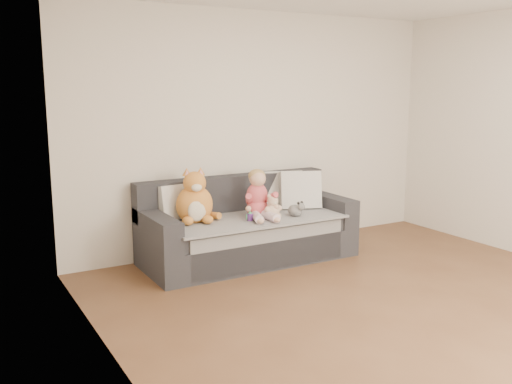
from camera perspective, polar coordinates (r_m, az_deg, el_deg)
room_shell at (r=4.71m, az=13.16°, el=4.20°), size 5.00×5.00×5.00m
sofa at (r=5.97m, az=-0.91°, el=-3.86°), size 2.20×0.94×0.85m
cushion_left at (r=5.79m, az=-7.91°, el=-0.98°), size 0.41×0.23×0.36m
cushion_right_back at (r=6.37m, az=2.70°, el=0.35°), size 0.47×0.32×0.41m
cushion_right_front at (r=6.25m, az=4.46°, el=0.22°), size 0.49×0.35×0.42m
toddler at (r=5.81m, az=0.24°, el=-0.51°), size 0.35×0.51×0.50m
plush_cat at (r=5.64m, az=-6.12°, el=-0.93°), size 0.44×0.39×0.57m
teddy_bear at (r=5.78m, az=1.68°, el=-1.64°), size 0.20×0.15×0.26m
plush_cow at (r=5.89m, az=4.02°, el=-1.78°), size 0.13×0.20×0.17m
sippy_cup at (r=5.67m, az=-0.60°, el=-2.40°), size 0.09×0.06×0.10m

